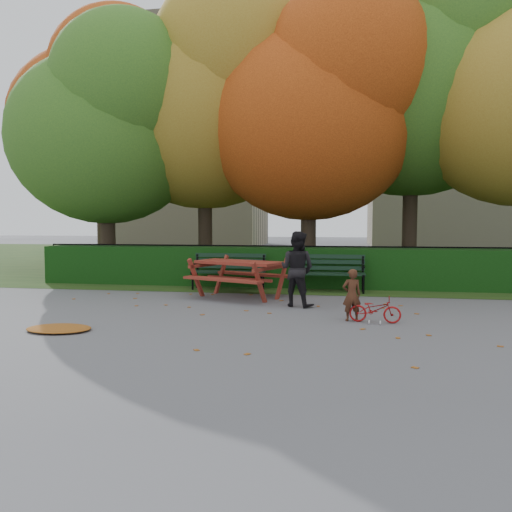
% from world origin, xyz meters
% --- Properties ---
extents(ground, '(90.00, 90.00, 0.00)m').
position_xyz_m(ground, '(0.00, 0.00, 0.00)').
color(ground, slate).
rests_on(ground, ground).
extents(grass_strip, '(90.00, 90.00, 0.00)m').
position_xyz_m(grass_strip, '(0.00, 14.00, 0.01)').
color(grass_strip, '#1E3B13').
rests_on(grass_strip, ground).
extents(building_left, '(10.00, 7.00, 15.00)m').
position_xyz_m(building_left, '(-9.00, 26.00, 7.50)').
color(building_left, tan).
rests_on(building_left, ground).
extents(building_right, '(9.00, 6.00, 12.00)m').
position_xyz_m(building_right, '(8.00, 28.00, 6.00)').
color(building_right, tan).
rests_on(building_right, ground).
extents(hedge, '(13.00, 0.90, 1.00)m').
position_xyz_m(hedge, '(0.00, 4.50, 0.50)').
color(hedge, black).
rests_on(hedge, ground).
extents(iron_fence, '(14.00, 0.04, 1.02)m').
position_xyz_m(iron_fence, '(0.00, 5.30, 0.54)').
color(iron_fence, black).
rests_on(iron_fence, ground).
extents(tree_a, '(5.88, 5.60, 7.48)m').
position_xyz_m(tree_a, '(-5.19, 5.58, 4.52)').
color(tree_a, '#33231B').
rests_on(tree_a, ground).
extents(tree_b, '(6.72, 6.40, 8.79)m').
position_xyz_m(tree_b, '(-2.44, 6.75, 5.40)').
color(tree_b, '#33231B').
rests_on(tree_b, ground).
extents(tree_c, '(6.30, 6.00, 8.00)m').
position_xyz_m(tree_c, '(0.83, 5.96, 4.82)').
color(tree_c, '#33231B').
rests_on(tree_c, ground).
extents(tree_d, '(7.14, 6.80, 9.58)m').
position_xyz_m(tree_d, '(3.88, 7.23, 5.98)').
color(tree_d, '#33231B').
rests_on(tree_d, ground).
extents(tree_f, '(6.93, 6.60, 9.19)m').
position_xyz_m(tree_f, '(-7.13, 9.24, 5.69)').
color(tree_f, '#33231B').
rests_on(tree_f, ground).
extents(bench_left, '(1.80, 0.57, 0.88)m').
position_xyz_m(bench_left, '(-1.30, 3.70, 0.52)').
color(bench_left, black).
rests_on(bench_left, ground).
extents(bench_right, '(1.80, 0.57, 0.88)m').
position_xyz_m(bench_right, '(1.10, 3.70, 0.52)').
color(bench_right, black).
rests_on(bench_right, ground).
extents(picnic_table, '(2.33, 2.14, 0.92)m').
position_xyz_m(picnic_table, '(-0.79, 2.40, 0.63)').
color(picnic_table, maroon).
rests_on(picnic_table, ground).
extents(leaf_pile, '(1.06, 0.76, 0.07)m').
position_xyz_m(leaf_pile, '(-2.86, -1.32, 0.04)').
color(leaf_pile, brown).
rests_on(leaf_pile, ground).
extents(leaf_scatter, '(9.00, 5.70, 0.01)m').
position_xyz_m(leaf_scatter, '(0.00, 0.30, 0.01)').
color(leaf_scatter, brown).
rests_on(leaf_scatter, ground).
extents(child, '(0.36, 0.29, 0.88)m').
position_xyz_m(child, '(1.60, 0.19, 0.44)').
color(child, '#442415').
rests_on(child, ground).
extents(adult, '(0.88, 0.79, 1.49)m').
position_xyz_m(adult, '(0.57, 1.50, 0.74)').
color(adult, black).
rests_on(adult, ground).
extents(bicycle, '(0.86, 0.37, 0.44)m').
position_xyz_m(bicycle, '(1.98, 0.11, 0.22)').
color(bicycle, '#9B0E0F').
rests_on(bicycle, ground).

